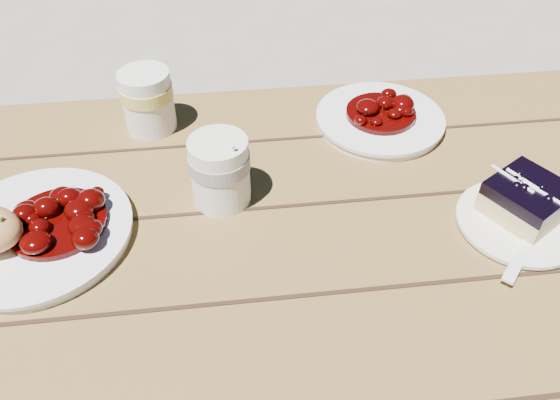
{
  "coord_description": "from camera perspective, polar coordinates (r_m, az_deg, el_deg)",
  "views": [
    {
      "loc": [
        -0.02,
        -0.48,
        1.29
      ],
      "look_at": [
        0.04,
        0.03,
        0.81
      ],
      "focal_mm": 35.0,
      "sensor_mm": 36.0,
      "label": 1
    }
  ],
  "objects": [
    {
      "name": "second_cup",
      "position": [
        0.93,
        -13.64,
        10.03
      ],
      "size": [
        0.08,
        0.08,
        0.1
      ],
      "primitive_type": "cylinder",
      "color": "white",
      "rests_on": "picnic_table"
    },
    {
      "name": "second_plate",
      "position": [
        0.96,
        10.37,
        8.24
      ],
      "size": [
        0.21,
        0.21,
        0.02
      ],
      "primitive_type": "cylinder",
      "color": "white",
      "rests_on": "picnic_table"
    },
    {
      "name": "blueberry_cake",
      "position": [
        0.82,
        24.38,
        0.1
      ],
      "size": [
        0.13,
        0.13,
        0.05
      ],
      "rotation": [
        0.0,
        0.0,
        0.55
      ],
      "color": "#DEC079",
      "rests_on": "dessert_plate"
    },
    {
      "name": "fork_dessert",
      "position": [
        0.78,
        24.06,
        -4.84
      ],
      "size": [
        0.13,
        0.14,
        0.0
      ],
      "primitive_type": null,
      "rotation": [
        0.0,
        0.0,
        -0.74
      ],
      "color": "white",
      "rests_on": "dessert_plate"
    },
    {
      "name": "dessert_plate",
      "position": [
        0.82,
        23.59,
        -2.24
      ],
      "size": [
        0.16,
        0.16,
        0.01
      ],
      "primitive_type": "cylinder",
      "color": "white",
      "rests_on": "picnic_table"
    },
    {
      "name": "picnic_table",
      "position": [
        0.85,
        -2.49,
        -12.57
      ],
      "size": [
        2.0,
        1.55,
        0.75
      ],
      "color": "brown",
      "rests_on": "ground"
    },
    {
      "name": "second_stew",
      "position": [
        0.94,
        10.59,
        9.69
      ],
      "size": [
        0.12,
        0.12,
        0.04
      ],
      "primitive_type": null,
      "color": "#390302",
      "rests_on": "second_plate"
    },
    {
      "name": "main_plate",
      "position": [
        0.81,
        -24.13,
        -3.26
      ],
      "size": [
        0.25,
        0.25,
        0.02
      ],
      "primitive_type": "cylinder",
      "color": "white",
      "rests_on": "picnic_table"
    },
    {
      "name": "coffee_cup",
      "position": [
        0.77,
        -6.27,
        2.99
      ],
      "size": [
        0.08,
        0.08,
        0.1
      ],
      "primitive_type": "cylinder",
      "color": "white",
      "rests_on": "picnic_table"
    },
    {
      "name": "goulash_stew",
      "position": [
        0.78,
        -22.59,
        -1.39
      ],
      "size": [
        0.13,
        0.13,
        0.04
      ],
      "primitive_type": null,
      "color": "#390302",
      "rests_on": "main_plate"
    }
  ]
}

